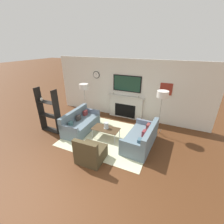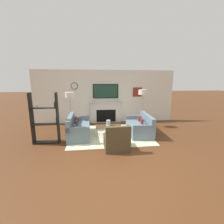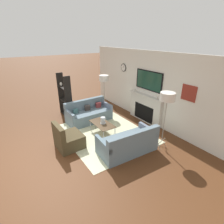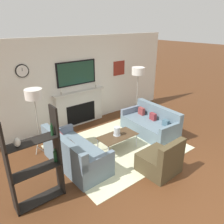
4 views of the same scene
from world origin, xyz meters
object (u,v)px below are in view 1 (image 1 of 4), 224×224
at_px(armchair, 91,153).
at_px(hurricane_candle, 106,126).
at_px(couch_left, 81,123).
at_px(couch_right, 141,139).
at_px(floor_lamp_right, 163,95).
at_px(shelf_unit, 49,112).
at_px(coffee_table, 106,129).
at_px(floor_lamp_left, 84,87).

xyz_separation_m(armchair, hurricane_candle, (-0.13, 1.32, 0.22)).
relative_size(couch_left, couch_right, 1.03).
bearing_deg(floor_lamp_right, couch_right, -111.80).
height_order(hurricane_candle, shelf_unit, shelf_unit).
xyz_separation_m(coffee_table, floor_lamp_left, (-1.60, 1.07, 1.15)).
bearing_deg(armchair, coffee_table, 95.93).
height_order(couch_right, floor_lamp_left, floor_lamp_left).
distance_m(couch_left, coffee_table, 1.20).
xyz_separation_m(couch_left, shelf_unit, (-1.04, -0.55, 0.56)).
height_order(couch_left, couch_right, couch_left).
height_order(hurricane_candle, floor_lamp_right, floor_lamp_right).
xyz_separation_m(couch_left, floor_lamp_right, (2.92, 0.99, 1.32)).
distance_m(armchair, coffee_table, 1.29).
bearing_deg(floor_lamp_left, shelf_unit, -112.58).
xyz_separation_m(hurricane_candle, floor_lamp_right, (1.72, 1.04, 1.11)).
bearing_deg(armchair, couch_right, 48.83).
bearing_deg(armchair, floor_lamp_left, 126.28).
bearing_deg(shelf_unit, floor_lamp_left, 67.42).
distance_m(hurricane_candle, shelf_unit, 2.32).
bearing_deg(couch_left, shelf_unit, -152.25).
relative_size(couch_left, coffee_table, 1.76).
xyz_separation_m(floor_lamp_left, shelf_unit, (-0.64, -1.54, -0.67)).
bearing_deg(armchair, shelf_unit, 160.86).
distance_m(couch_right, coffee_table, 1.33).
height_order(armchair, floor_lamp_left, floor_lamp_left).
relative_size(armchair, coffee_table, 0.82).
distance_m(couch_right, hurricane_candle, 1.34).
height_order(floor_lamp_left, shelf_unit, shelf_unit).
distance_m(coffee_table, hurricane_candle, 0.13).
bearing_deg(couch_right, shelf_unit, -171.31).
bearing_deg(shelf_unit, coffee_table, 11.66).
relative_size(couch_left, floor_lamp_left, 1.06).
height_order(couch_right, shelf_unit, shelf_unit).
xyz_separation_m(couch_left, couch_right, (2.53, -0.00, -0.01)).
xyz_separation_m(couch_left, armchair, (1.33, -1.37, -0.02)).
distance_m(couch_left, couch_right, 2.53).
distance_m(hurricane_candle, floor_lamp_left, 2.17).
distance_m(coffee_table, shelf_unit, 2.33).
bearing_deg(couch_right, couch_left, 179.98).
xyz_separation_m(couch_right, armchair, (-1.20, -1.37, -0.01)).
distance_m(couch_right, floor_lamp_right, 1.71).
bearing_deg(couch_left, hurricane_candle, -2.31).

